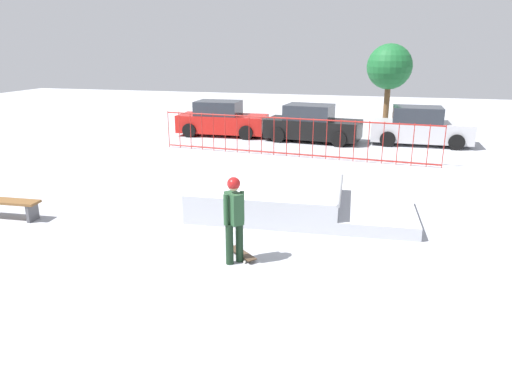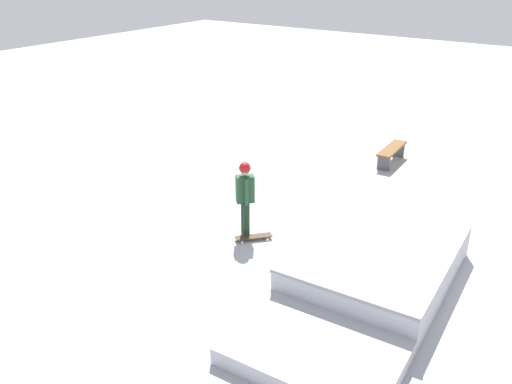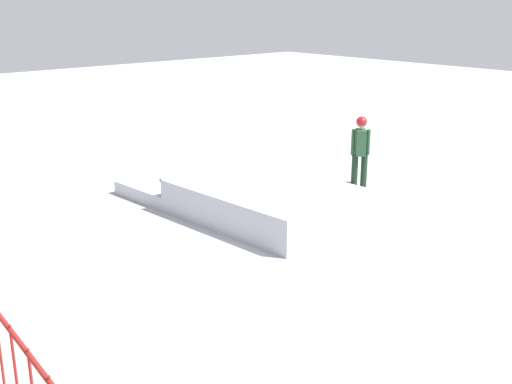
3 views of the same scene
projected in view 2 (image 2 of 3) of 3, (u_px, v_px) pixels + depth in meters
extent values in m
plane|color=#A8AAB2|center=(404.00, 272.00, 10.51)|extent=(60.00, 60.00, 0.00)
cube|color=#B0B3BB|center=(378.00, 262.00, 10.19)|extent=(3.73, 2.78, 0.70)
cube|color=#B0B3BB|center=(314.00, 353.00, 8.18)|extent=(1.93, 2.69, 0.30)
cylinder|color=gray|center=(340.00, 294.00, 8.65)|extent=(0.21, 2.60, 0.08)
cylinder|color=black|center=(246.00, 221.00, 11.61)|extent=(0.15, 0.15, 0.82)
cylinder|color=black|center=(244.00, 216.00, 11.81)|extent=(0.15, 0.15, 0.82)
cube|color=#264C2D|center=(245.00, 189.00, 11.42)|extent=(0.43, 0.42, 0.60)
cylinder|color=#264C2D|center=(247.00, 192.00, 11.26)|extent=(0.09, 0.09, 0.60)
cylinder|color=#264C2D|center=(244.00, 186.00, 11.57)|extent=(0.09, 0.09, 0.60)
sphere|color=tan|center=(245.00, 169.00, 11.23)|extent=(0.22, 0.22, 0.22)
sphere|color=#A51919|center=(245.00, 168.00, 11.22)|extent=(0.25, 0.25, 0.25)
cube|color=#3F2D1E|center=(254.00, 237.00, 11.65)|extent=(0.73, 0.68, 0.02)
cylinder|color=silver|center=(242.00, 243.00, 11.51)|extent=(0.06, 0.06, 0.06)
cylinder|color=silver|center=(240.00, 238.00, 11.72)|extent=(0.06, 0.06, 0.06)
cylinder|color=silver|center=(267.00, 240.00, 11.63)|extent=(0.06, 0.06, 0.06)
cylinder|color=silver|center=(265.00, 235.00, 11.83)|extent=(0.06, 0.06, 0.06)
cube|color=brown|center=(392.00, 149.00, 15.72)|extent=(1.62, 0.48, 0.06)
cube|color=#4C4C51|center=(384.00, 163.00, 15.31)|extent=(0.08, 0.36, 0.42)
cube|color=#4C4C51|center=(398.00, 150.00, 16.32)|extent=(0.08, 0.36, 0.42)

